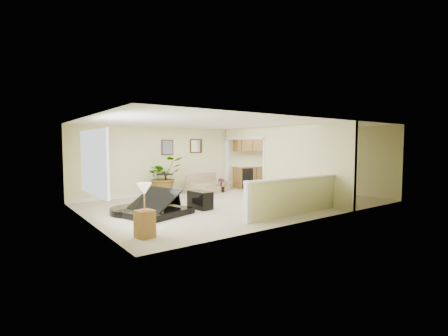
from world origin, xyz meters
TOP-DOWN VIEW (x-y plane):
  - floor at (0.00, 0.00)m, footprint 9.00×9.00m
  - back_wall at (0.00, 3.00)m, footprint 9.00×0.04m
  - front_wall at (0.00, -3.00)m, footprint 9.00×0.04m
  - left_wall at (-4.50, 0.00)m, footprint 0.04×6.00m
  - right_wall at (4.50, 0.00)m, footprint 0.04×6.00m
  - ceiling at (0.00, 0.00)m, footprint 9.00×6.00m
  - kitchen_vinyl at (3.15, 0.00)m, footprint 2.70×6.00m
  - interior_partition at (1.80, 0.25)m, footprint 0.18×5.99m
  - pony_half_wall at (0.08, -2.30)m, footprint 3.42×0.22m
  - left_window at (-4.49, -0.50)m, footprint 0.05×2.15m
  - wall_art_left at (-0.95, 2.97)m, footprint 0.48×0.04m
  - wall_mirror at (0.30, 2.97)m, footprint 0.55×0.04m
  - kitchen_cabinets at (3.19, 2.73)m, footprint 2.36×0.65m
  - piano at (-2.92, -0.05)m, footprint 2.18×2.16m
  - piano_bench at (-1.48, -0.16)m, footprint 0.46×0.80m
  - loveseat at (0.51, 2.47)m, footprint 1.97×1.48m
  - accent_table at (-1.30, 2.46)m, footprint 0.57×0.57m
  - palm_plant at (-1.26, 2.65)m, footprint 1.36×1.20m
  - small_plant at (0.92, 2.15)m, footprint 0.38×0.38m
  - lamp_stand at (-3.93, -2.01)m, footprint 0.37×0.37m

SIDE VIEW (x-z plane):
  - floor at x=0.00m, z-range 0.00..0.00m
  - kitchen_vinyl at x=3.15m, z-range 0.00..0.01m
  - small_plant at x=0.92m, z-range -0.04..0.51m
  - piano_bench at x=-1.48m, z-range 0.00..0.51m
  - loveseat at x=0.51m, z-range -0.11..0.84m
  - lamp_stand at x=-3.93m, z-range -0.08..1.00m
  - pony_half_wall at x=0.08m, z-range 0.02..1.02m
  - accent_table at x=-1.30m, z-range 0.12..0.94m
  - piano at x=-2.92m, z-range -0.12..1.38m
  - palm_plant at x=-1.26m, z-range -0.01..1.42m
  - kitchen_cabinets at x=3.19m, z-range -0.29..2.03m
  - interior_partition at x=1.80m, z-range -0.03..2.47m
  - back_wall at x=0.00m, z-range 0.00..2.50m
  - front_wall at x=0.00m, z-range 0.00..2.50m
  - left_wall at x=-4.50m, z-range 0.00..2.50m
  - right_wall at x=4.50m, z-range 0.00..2.50m
  - left_window at x=-4.49m, z-range 0.73..2.17m
  - wall_art_left at x=-0.95m, z-range 1.46..2.04m
  - wall_mirror at x=0.30m, z-range 1.52..2.08m
  - ceiling at x=0.00m, z-range 2.48..2.52m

